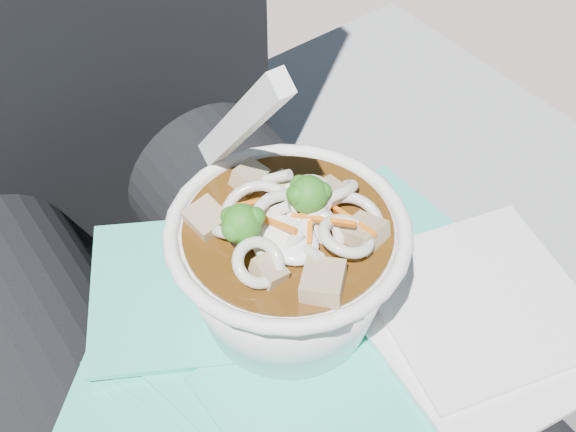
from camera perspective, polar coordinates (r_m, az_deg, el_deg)
lap at (r=0.56m, az=-3.06°, el=-14.38°), size 0.34×0.48×0.14m
person_body at (r=0.59m, az=-7.90°, el=-6.83°), size 0.34×0.94×1.02m
plastic_bag at (r=0.51m, az=-0.12°, el=-8.15°), size 0.30×0.28×0.01m
napkins at (r=0.51m, az=13.84°, el=-7.01°), size 0.16×0.16×0.01m
udon_bowl at (r=0.47m, az=0.00°, el=-3.11°), size 0.17×0.17×0.19m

